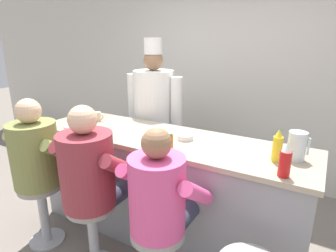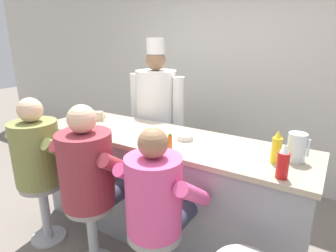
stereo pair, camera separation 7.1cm
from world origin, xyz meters
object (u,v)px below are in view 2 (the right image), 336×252
at_px(coffee_mug_tan, 100,116).
at_px(diner_seated_olive, 41,157).
at_px(ketchup_bottle_red, 283,162).
at_px(breakfast_plate, 78,124).
at_px(cereal_bowl, 185,137).
at_px(hot_sauce_bottle_orange, 170,143).
at_px(diner_seated_maroon, 90,173).
at_px(water_pitcher_clear, 297,147).
at_px(cook_in_whites_near, 156,112).
at_px(mustard_bottle_yellow, 277,148).
at_px(diner_seated_pink, 157,201).

bearing_deg(coffee_mug_tan, diner_seated_olive, -91.71).
height_order(ketchup_bottle_red, diner_seated_olive, diner_seated_olive).
distance_m(breakfast_plate, cereal_bowl, 1.15).
relative_size(ketchup_bottle_red, hot_sauce_bottle_orange, 1.62).
bearing_deg(diner_seated_olive, diner_seated_maroon, 0.09).
bearing_deg(diner_seated_olive, ketchup_bottle_red, 10.78).
height_order(hot_sauce_bottle_orange, water_pitcher_clear, water_pitcher_clear).
relative_size(coffee_mug_tan, cook_in_whites_near, 0.07).
bearing_deg(water_pitcher_clear, diner_seated_olive, -160.75).
distance_m(diner_seated_olive, cook_in_whites_near, 1.37).
height_order(water_pitcher_clear, diner_seated_olive, diner_seated_olive).
xyz_separation_m(coffee_mug_tan, cook_in_whites_near, (0.35, 0.57, -0.03)).
relative_size(ketchup_bottle_red, cereal_bowl, 1.65).
bearing_deg(hot_sauce_bottle_orange, coffee_mug_tan, 162.50).
xyz_separation_m(coffee_mug_tan, diner_seated_olive, (-0.02, -0.73, -0.22)).
bearing_deg(mustard_bottle_yellow, diner_seated_maroon, -154.52).
bearing_deg(diner_seated_maroon, diner_seated_olive, -179.91).
xyz_separation_m(hot_sauce_bottle_orange, cereal_bowl, (-0.03, 0.30, -0.05)).
bearing_deg(cereal_bowl, mustard_bottle_yellow, -5.87).
xyz_separation_m(water_pitcher_clear, cereal_bowl, (-0.89, -0.02, -0.08)).
xyz_separation_m(cereal_bowl, diner_seated_olive, (-1.11, -0.67, -0.19)).
distance_m(ketchup_bottle_red, mustard_bottle_yellow, 0.24).
relative_size(mustard_bottle_yellow, diner_seated_olive, 0.17).
distance_m(water_pitcher_clear, coffee_mug_tan, 1.98).
bearing_deg(cereal_bowl, cook_in_whites_near, 139.42).
height_order(mustard_bottle_yellow, coffee_mug_tan, mustard_bottle_yellow).
xyz_separation_m(cereal_bowl, coffee_mug_tan, (-1.09, 0.05, 0.02)).
height_order(diner_seated_olive, diner_seated_maroon, diner_seated_maroon).
bearing_deg(coffee_mug_tan, diner_seated_pink, -30.58).
relative_size(breakfast_plate, diner_seated_olive, 0.17).
bearing_deg(water_pitcher_clear, diner_seated_maroon, -152.98).
xyz_separation_m(ketchup_bottle_red, cereal_bowl, (-0.86, 0.30, -0.08)).
height_order(ketchup_bottle_red, diner_seated_pink, diner_seated_pink).
xyz_separation_m(diner_seated_pink, cook_in_whites_near, (-0.88, 1.30, 0.21)).
bearing_deg(diner_seated_olive, diner_seated_pink, -0.13).
xyz_separation_m(breakfast_plate, cereal_bowl, (1.13, 0.21, 0.01)).
bearing_deg(diner_seated_maroon, coffee_mug_tan, 129.89).
bearing_deg(diner_seated_maroon, water_pitcher_clear, 27.02).
xyz_separation_m(breakfast_plate, diner_seated_pink, (1.28, -0.47, -0.21)).
xyz_separation_m(mustard_bottle_yellow, cereal_bowl, (-0.77, 0.08, -0.09)).
bearing_deg(diner_seated_pink, coffee_mug_tan, 149.42).
bearing_deg(diner_seated_maroon, cereal_bowl, 54.77).
bearing_deg(diner_seated_olive, water_pitcher_clear, 19.25).
bearing_deg(water_pitcher_clear, cereal_bowl, -178.57).
bearing_deg(cook_in_whites_near, breakfast_plate, -115.52).
xyz_separation_m(mustard_bottle_yellow, hot_sauce_bottle_orange, (-0.75, -0.22, -0.04)).
height_order(hot_sauce_bottle_orange, cook_in_whites_near, cook_in_whites_near).
height_order(ketchup_bottle_red, diner_seated_maroon, diner_seated_maroon).
xyz_separation_m(ketchup_bottle_red, diner_seated_pink, (-0.70, -0.38, -0.30)).
xyz_separation_m(diner_seated_olive, diner_seated_maroon, (0.63, 0.00, 0.01)).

